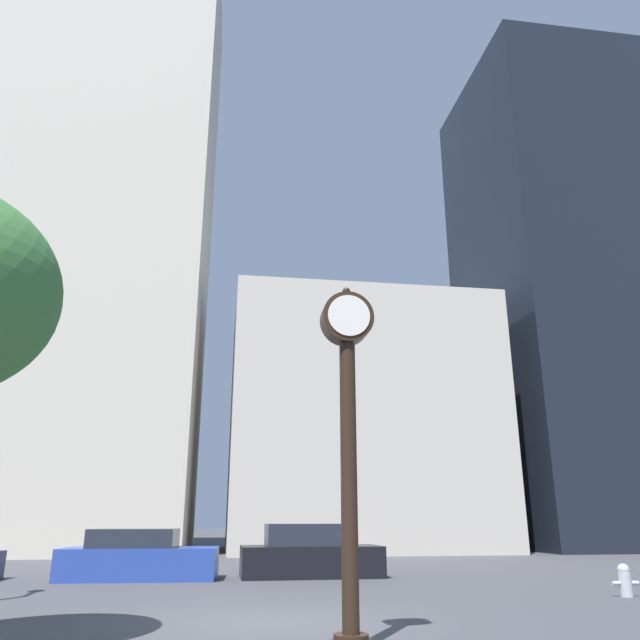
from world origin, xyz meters
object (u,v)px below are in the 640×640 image
Objects in this scene: street_clock at (348,428)px; car_black at (309,554)px; fire_hydrant_near at (625,580)px; car_blue at (139,558)px.

street_clock is 1.20× the size of car_black.
fire_hydrant_near is (7.18, 4.96, -2.53)m from street_clock.
street_clock is 11.06m from car_black.
car_blue is 6.40× the size of fire_hydrant_near.
street_clock is 7.28× the size of fire_hydrant_near.
car_blue is (-4.01, 10.68, -2.30)m from street_clock.
street_clock is at bearing -66.00° from car_blue.
street_clock is at bearing -95.59° from car_black.
street_clock is 1.14× the size of car_blue.
street_clock is 11.64m from car_blue.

